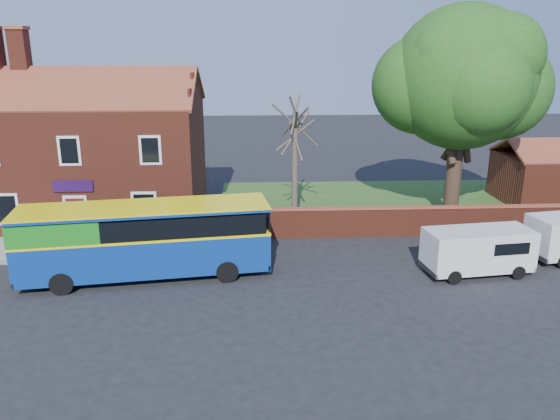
{
  "coord_description": "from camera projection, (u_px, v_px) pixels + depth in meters",
  "views": [
    {
      "loc": [
        2.2,
        -19.86,
        9.59
      ],
      "look_at": [
        3.4,
        5.0,
        2.11
      ],
      "focal_mm": 35.0,
      "sensor_mm": 36.0,
      "label": 1
    }
  ],
  "objects": [
    {
      "name": "pavement",
      "position": [
        68.0,
        248.0,
        26.81
      ],
      "size": [
        18.0,
        3.5,
        0.12
      ],
      "primitive_type": "cube",
      "color": "gray",
      "rests_on": "ground"
    },
    {
      "name": "kerb",
      "position": [
        56.0,
        262.0,
        25.13
      ],
      "size": [
        18.0,
        0.15,
        0.14
      ],
      "primitive_type": "cube",
      "color": "slate",
      "rests_on": "ground"
    },
    {
      "name": "shop_building",
      "position": [
        94.0,
        158.0,
        31.34
      ],
      "size": [
        12.3,
        8.13,
        10.5
      ],
      "color": "maroon",
      "rests_on": "ground"
    },
    {
      "name": "van_near",
      "position": [
        478.0,
        249.0,
        23.69
      ],
      "size": [
        4.79,
        2.4,
        2.02
      ],
      "rotation": [
        0.0,
        0.0,
        0.13
      ],
      "color": "silver",
      "rests_on": "ground"
    },
    {
      "name": "bare_tree",
      "position": [
        295.0,
        162.0,
        30.09
      ],
      "size": [
        2.52,
        3.01,
        6.73
      ],
      "color": "#4C4238",
      "rests_on": "ground"
    },
    {
      "name": "ground",
      "position": [
        201.0,
        298.0,
        21.65
      ],
      "size": [
        120.0,
        120.0,
        0.0
      ],
      "primitive_type": "plane",
      "color": "black",
      "rests_on": "ground"
    },
    {
      "name": "large_tree",
      "position": [
        462.0,
        82.0,
        29.33
      ],
      "size": [
        9.71,
        7.68,
        11.84
      ],
      "color": "black",
      "rests_on": "ground"
    },
    {
      "name": "grass_strip",
      "position": [
        424.0,
        203.0,
        34.68
      ],
      "size": [
        26.0,
        12.0,
        0.04
      ],
      "primitive_type": "cube",
      "color": "#426B28",
      "rests_on": "ground"
    },
    {
      "name": "boundary_wall",
      "position": [
        460.0,
        220.0,
        28.71
      ],
      "size": [
        22.0,
        0.38,
        1.6
      ],
      "color": "maroon",
      "rests_on": "ground"
    },
    {
      "name": "bus",
      "position": [
        137.0,
        238.0,
        23.15
      ],
      "size": [
        10.7,
        4.05,
        3.18
      ],
      "rotation": [
        0.0,
        0.0,
        0.14
      ],
      "color": "navy",
      "rests_on": "ground"
    }
  ]
}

